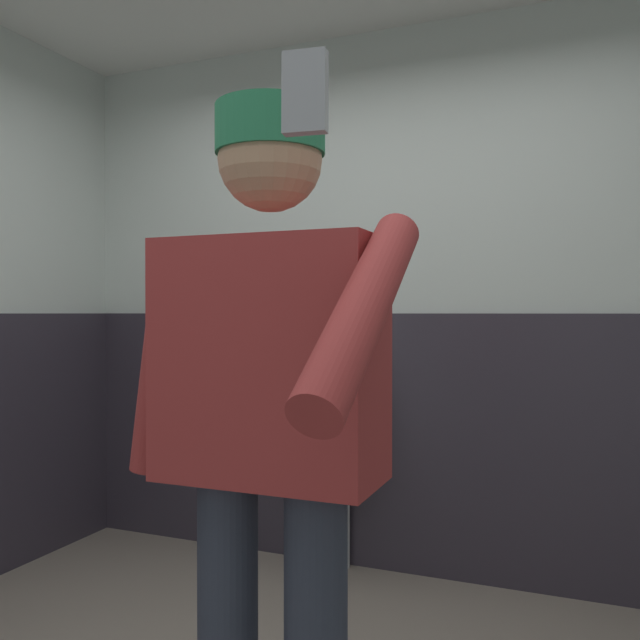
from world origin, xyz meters
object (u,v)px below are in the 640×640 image
(urinal_solo, at_px, (339,415))
(soap_dispenser, at_px, (167,281))
(cell_phone, at_px, (305,93))
(person, at_px, (269,415))

(urinal_solo, height_order, soap_dispenser, soap_dispenser)
(cell_phone, bearing_deg, person, 114.26)
(person, distance_m, soap_dispenser, 2.39)
(urinal_solo, height_order, person, person)
(urinal_solo, xyz_separation_m, soap_dispenser, (-1.08, 0.12, 0.67))
(cell_phone, xyz_separation_m, soap_dispenser, (-1.84, 2.29, -0.12))
(cell_phone, relative_size, soap_dispenser, 0.61)
(soap_dispenser, bearing_deg, urinal_solo, -6.33)
(urinal_solo, distance_m, person, 1.75)
(urinal_solo, bearing_deg, cell_phone, -70.69)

